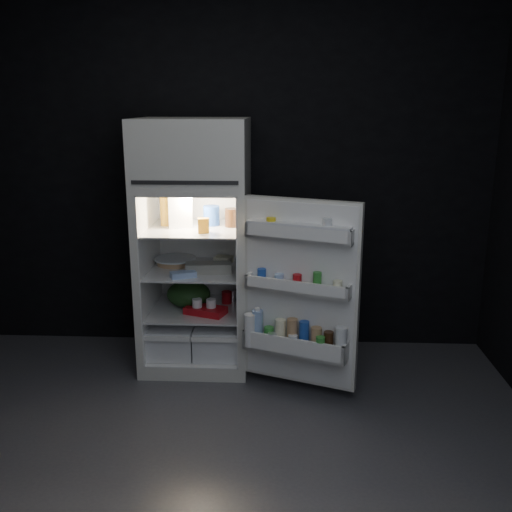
# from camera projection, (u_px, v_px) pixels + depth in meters

# --- Properties ---
(floor) EXTENTS (4.00, 3.40, 0.00)m
(floor) POSITION_uv_depth(u_px,v_px,m) (199.00, 466.00, 3.04)
(floor) COLOR #49494E
(floor) RESTS_ON ground
(wall_back) EXTENTS (4.00, 0.00, 2.70)m
(wall_back) POSITION_uv_depth(u_px,v_px,m) (227.00, 175.00, 4.33)
(wall_back) COLOR black
(wall_back) RESTS_ON ground
(wall_front) EXTENTS (4.00, 0.00, 2.70)m
(wall_front) POSITION_uv_depth(u_px,v_px,m) (47.00, 396.00, 1.05)
(wall_front) COLOR black
(wall_front) RESTS_ON ground
(refrigerator) EXTENTS (0.76, 0.71, 1.78)m
(refrigerator) POSITION_uv_depth(u_px,v_px,m) (195.00, 236.00, 4.08)
(refrigerator) COLOR silver
(refrigerator) RESTS_ON ground
(fridge_door) EXTENTS (0.74, 0.43, 1.22)m
(fridge_door) POSITION_uv_depth(u_px,v_px,m) (299.00, 298.00, 3.62)
(fridge_door) COLOR silver
(fridge_door) RESTS_ON ground
(milk_jug) EXTENTS (0.20, 0.20, 0.24)m
(milk_jug) POSITION_uv_depth(u_px,v_px,m) (180.00, 210.00, 4.04)
(milk_jug) COLOR white
(milk_jug) RESTS_ON refrigerator
(mayo_jar) EXTENTS (0.15, 0.15, 0.14)m
(mayo_jar) POSITION_uv_depth(u_px,v_px,m) (212.00, 216.00, 4.09)
(mayo_jar) COLOR #1F49AA
(mayo_jar) RESTS_ON refrigerator
(jam_jar) EXTENTS (0.11, 0.11, 0.13)m
(jam_jar) POSITION_uv_depth(u_px,v_px,m) (232.00, 218.00, 4.05)
(jam_jar) COLOR black
(jam_jar) RESTS_ON refrigerator
(amber_bottle) EXTENTS (0.10, 0.10, 0.22)m
(amber_bottle) POSITION_uv_depth(u_px,v_px,m) (166.00, 210.00, 4.07)
(amber_bottle) COLOR gold
(amber_bottle) RESTS_ON refrigerator
(small_carton) EXTENTS (0.08, 0.07, 0.10)m
(small_carton) POSITION_uv_depth(u_px,v_px,m) (203.00, 226.00, 3.85)
(small_carton) COLOR orange
(small_carton) RESTS_ON refrigerator
(egg_carton) EXTENTS (0.33, 0.16, 0.07)m
(egg_carton) POSITION_uv_depth(u_px,v_px,m) (209.00, 268.00, 3.99)
(egg_carton) COLOR gray
(egg_carton) RESTS_ON refrigerator
(pie) EXTENTS (0.32, 0.32, 0.04)m
(pie) POSITION_uv_depth(u_px,v_px,m) (175.00, 262.00, 4.20)
(pie) COLOR tan
(pie) RESTS_ON refrigerator
(flat_package) EXTENTS (0.19, 0.15, 0.04)m
(flat_package) POSITION_uv_depth(u_px,v_px,m) (183.00, 275.00, 3.88)
(flat_package) COLOR #8AA7D6
(flat_package) RESTS_ON refrigerator
(wrapped_pkg) EXTENTS (0.15, 0.13, 0.05)m
(wrapped_pkg) POSITION_uv_depth(u_px,v_px,m) (223.00, 260.00, 4.24)
(wrapped_pkg) COLOR #F4F2C7
(wrapped_pkg) RESTS_ON refrigerator
(produce_bag) EXTENTS (0.40, 0.38, 0.20)m
(produce_bag) POSITION_uv_depth(u_px,v_px,m) (189.00, 294.00, 4.17)
(produce_bag) COLOR #193815
(produce_bag) RESTS_ON refrigerator
(yogurt_tray) EXTENTS (0.32, 0.24, 0.05)m
(yogurt_tray) POSITION_uv_depth(u_px,v_px,m) (206.00, 310.00, 4.05)
(yogurt_tray) COLOR #A90E15
(yogurt_tray) RESTS_ON refrigerator
(small_can_red) EXTENTS (0.08, 0.08, 0.09)m
(small_can_red) POSITION_uv_depth(u_px,v_px,m) (227.00, 297.00, 4.27)
(small_can_red) COLOR #A90E15
(small_can_red) RESTS_ON refrigerator
(small_can_silver) EXTENTS (0.08, 0.08, 0.09)m
(small_can_silver) POSITION_uv_depth(u_px,v_px,m) (233.00, 295.00, 4.31)
(small_can_silver) COLOR silver
(small_can_silver) RESTS_ON refrigerator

